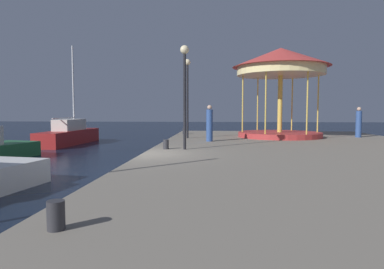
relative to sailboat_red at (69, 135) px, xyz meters
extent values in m
plane|color=black|center=(7.78, -11.01, -0.70)|extent=(120.00, 120.00, 0.00)
cube|color=gray|center=(14.42, -11.01, -0.30)|extent=(13.27, 29.16, 0.80)
cube|color=maroon|center=(0.00, -0.02, -0.20)|extent=(1.86, 7.03, 1.00)
cube|color=beige|center=(0.00, 0.07, 0.70)|extent=(1.25, 3.11, 0.79)
cylinder|color=silver|center=(0.02, 0.81, 3.36)|extent=(0.12, 0.12, 6.11)
cylinder|color=silver|center=(-0.02, -0.76, 1.20)|extent=(0.17, 3.14, 0.08)
cylinder|color=#B23333|center=(14.36, -2.50, 0.25)|extent=(5.00, 5.00, 0.30)
cylinder|color=gold|center=(14.36, -2.50, 2.12)|extent=(0.28, 0.28, 3.43)
cylinder|color=#F2E099|center=(14.36, -2.50, 4.08)|extent=(5.22, 5.22, 0.50)
cone|color=#C63D38|center=(14.36, -2.50, 4.90)|extent=(5.80, 5.80, 1.14)
cylinder|color=gold|center=(16.61, -2.50, 2.12)|extent=(0.08, 0.08, 3.43)
cylinder|color=gold|center=(15.49, -0.55, 2.12)|extent=(0.08, 0.08, 3.43)
cylinder|color=gold|center=(13.24, -0.55, 2.12)|extent=(0.08, 0.08, 3.43)
cylinder|color=gold|center=(12.11, -2.50, 2.12)|extent=(0.08, 0.08, 3.43)
cylinder|color=gold|center=(13.24, -4.45, 2.12)|extent=(0.08, 0.08, 3.43)
cylinder|color=gold|center=(15.49, -4.45, 2.12)|extent=(0.08, 0.08, 3.43)
cylinder|color=black|center=(9.25, -9.55, 2.06)|extent=(0.12, 0.12, 3.91)
sphere|color=#F9E5B2|center=(9.25, -9.55, 4.20)|extent=(0.36, 0.36, 0.36)
cylinder|color=black|center=(8.84, -3.72, 2.22)|extent=(0.12, 0.12, 4.22)
sphere|color=#F9E5B2|center=(8.84, -3.72, 4.51)|extent=(0.36, 0.36, 0.36)
cylinder|color=#2D2D33|center=(8.45, -19.26, 0.30)|extent=(0.24, 0.24, 0.40)
cylinder|color=#2D2D33|center=(8.45, -9.51, 0.30)|extent=(0.24, 0.24, 0.40)
cylinder|color=#2D2D33|center=(8.30, -0.20, 0.30)|extent=(0.24, 0.24, 0.40)
cylinder|color=#2D4C8C|center=(10.18, -5.74, 0.94)|extent=(0.34, 0.34, 1.66)
sphere|color=tan|center=(10.18, -5.74, 1.89)|extent=(0.24, 0.24, 0.24)
cylinder|color=#2D4C8C|center=(19.07, -2.35, 0.90)|extent=(0.34, 0.34, 1.59)
sphere|color=tan|center=(19.07, -2.35, 1.81)|extent=(0.24, 0.24, 0.24)
camera|label=1|loc=(10.64, -23.64, 1.72)|focal=32.00mm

